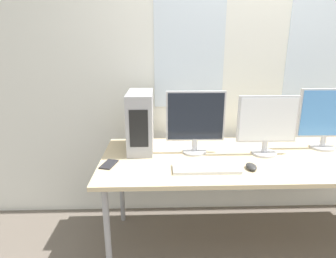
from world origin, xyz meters
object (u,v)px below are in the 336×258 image
Objects in this scene: cell_phone at (109,164)px; monitor_right_far at (327,117)px; pc_tower at (141,121)px; monitor_right_near at (267,123)px; mouse at (251,167)px; keyboard at (206,168)px; monitor_main at (195,120)px.

monitor_right_far is at bearing 24.79° from cell_phone.
pc_tower reaches higher than cell_phone.
monitor_right_near is 3.99× the size of mouse.
cell_phone is (-1.60, -0.27, -0.25)m from monitor_right_far.
monitor_right_far is at bearing 28.29° from mouse.
monitor_right_near is at bearing -8.79° from pc_tower.
pc_tower is 1.03× the size of keyboard.
keyboard is 3.95× the size of mouse.
keyboard is at bearing -178.87° from mouse.
monitor_right_far is (0.50, 0.11, 0.02)m from monitor_right_near.
cell_phone is (-0.64, 0.10, -0.01)m from keyboard.
monitor_main is 2.81× the size of cell_phone.
pc_tower is 1.02× the size of monitor_right_near.
keyboard is at bearing -151.09° from monitor_right_near.
keyboard is 0.29m from mouse.
monitor_right_near is 0.58m from keyboard.
monitor_right_near is (0.91, -0.14, 0.01)m from pc_tower.
mouse is 0.66× the size of cell_phone.
keyboard reaches higher than cell_phone.
monitor_right_far is at bearing 12.33° from monitor_right_near.
monitor_right_near is at bearing -167.67° from monitor_right_far.
monitor_main is at bearing -12.99° from pc_tower.
monitor_right_far reaches higher than monitor_right_near.
mouse is at bearing 9.61° from cell_phone.
cell_phone is (-1.11, -0.16, -0.23)m from monitor_right_near.
pc_tower is 0.96× the size of monitor_main.
monitor_right_far is at bearing -1.30° from pc_tower.
monitor_right_near reaches higher than cell_phone.
monitor_right_far reaches higher than monitor_main.
keyboard is at bearing 6.57° from cell_phone.
pc_tower is 4.06× the size of mouse.
monitor_main is 4.24× the size of mouse.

